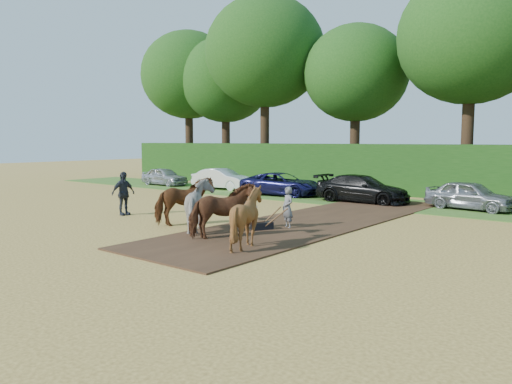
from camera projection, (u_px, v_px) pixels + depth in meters
The scene contains 9 objects.
ground at pixel (154, 245), 15.45m from camera, with size 120.00×120.00×0.00m, color gold.
earth_strip at pixel (316, 221), 19.93m from camera, with size 4.50×17.00×0.05m, color #472D1C.
grass_verge at pixel (363, 201), 26.28m from camera, with size 50.00×5.00×0.03m, color #38601E.
hedgerow at pixel (398, 169), 29.61m from camera, with size 46.00×1.60×3.00m, color #14380F.
spectator_near at pixel (248, 209), 17.93m from camera, with size 0.74×0.58×1.53m, color tan.
spectator_far at pixel (123, 193), 21.48m from camera, with size 1.11×0.46×1.89m, color #22262E.
plough_team at pixel (214, 209), 16.90m from camera, with size 6.41×4.87×1.85m.
parked_cars at pixel (437, 194), 23.73m from camera, with size 40.70×3.35×1.43m.
treeline at pixel (396, 51), 32.36m from camera, with size 48.70×10.60×14.21m.
Camera 1 is at (12.01, -9.84, 3.23)m, focal length 35.00 mm.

